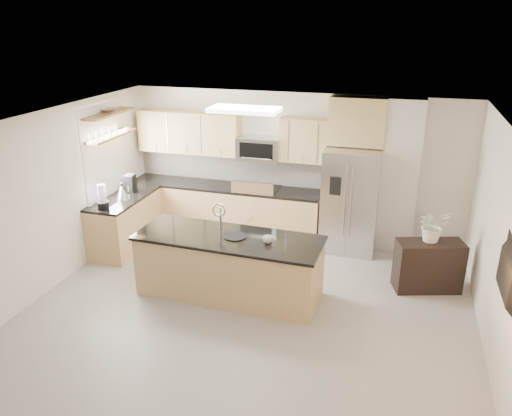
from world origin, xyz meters
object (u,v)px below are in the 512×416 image
(coffee_maker, at_px, (130,184))
(television, at_px, (503,276))
(microwave, at_px, (259,148))
(flower_vase, at_px, (434,217))
(cup, at_px, (268,239))
(platter, at_px, (235,236))
(refrigerator, at_px, (350,200))
(island, at_px, (229,266))
(bowl, at_px, (108,110))
(blender, at_px, (103,198))
(kettle, at_px, (122,192))
(range, at_px, (257,212))
(credenza, at_px, (428,266))

(coffee_maker, xyz_separation_m, television, (5.61, -2.36, 0.29))
(microwave, xyz_separation_m, flower_vase, (2.95, -1.20, -0.51))
(cup, distance_m, platter, 0.49)
(refrigerator, distance_m, television, 3.62)
(refrigerator, height_order, platter, refrigerator)
(island, xyz_separation_m, bowl, (-2.45, 1.13, 1.92))
(microwave, bearing_deg, flower_vase, -22.09)
(microwave, bearing_deg, refrigerator, -5.86)
(blender, relative_size, coffee_maker, 1.36)
(cup, height_order, kettle, kettle)
(cup, height_order, platter, cup)
(cup, height_order, blender, blender)
(island, height_order, blender, island)
(refrigerator, height_order, coffee_maker, refrigerator)
(platter, bearing_deg, coffee_maker, 151.22)
(microwave, distance_m, flower_vase, 3.22)
(bowl, bearing_deg, cup, -21.15)
(range, xyz_separation_m, cup, (0.78, -2.13, 0.49))
(flower_vase, bearing_deg, kettle, -179.02)
(range, xyz_separation_m, television, (3.51, -3.12, 0.88))
(cup, relative_size, platter, 0.39)
(television, bearing_deg, flower_vase, 15.38)
(cup, bearing_deg, kettle, 160.90)
(island, bearing_deg, cup, -1.86)
(island, relative_size, credenza, 2.81)
(microwave, distance_m, credenza, 3.44)
(coffee_maker, relative_size, television, 0.28)
(credenza, bearing_deg, flower_vase, 78.00)
(blender, bearing_deg, credenza, 5.98)
(island, distance_m, coffee_maker, 2.72)
(kettle, relative_size, bowl, 0.87)
(cup, relative_size, coffee_maker, 0.41)
(kettle, relative_size, coffee_maker, 0.93)
(credenza, distance_m, kettle, 5.02)
(blender, distance_m, coffee_maker, 0.89)
(island, bearing_deg, microwave, 96.94)
(flower_vase, bearing_deg, coffee_maker, 176.51)
(island, xyz_separation_m, cup, (0.58, -0.04, 0.50))
(cup, relative_size, television, 0.12)
(credenza, bearing_deg, kettle, 163.06)
(platter, height_order, television, television)
(platter, bearing_deg, microwave, 97.42)
(refrigerator, xyz_separation_m, coffee_maker, (-3.75, -0.72, 0.17))
(range, bearing_deg, bowl, -156.98)
(refrigerator, bearing_deg, television, -58.96)
(flower_vase, height_order, television, television)
(blender, bearing_deg, refrigerator, 23.28)
(credenza, bearing_deg, blender, 168.70)
(blender, height_order, flower_vase, flower_vase)
(island, relative_size, bowl, 8.28)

